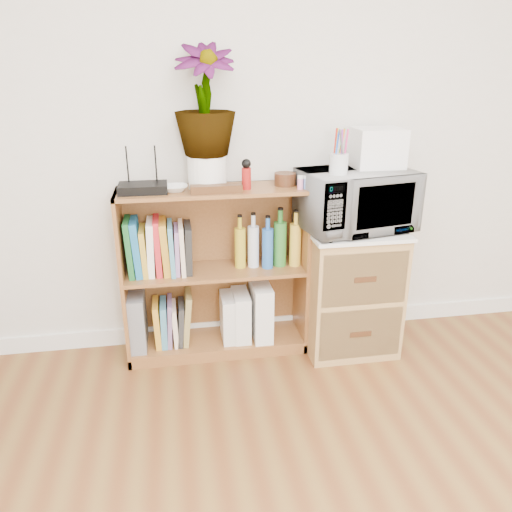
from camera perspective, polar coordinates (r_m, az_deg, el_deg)
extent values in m
cube|color=white|center=(3.11, 1.81, -7.76)|extent=(4.00, 0.02, 0.10)
cube|color=brown|center=(2.76, -4.66, -1.96)|extent=(1.00, 0.30, 0.95)
cube|color=#9E7542|center=(2.90, 10.52, -3.81)|extent=(0.50, 0.45, 0.70)
imported|color=white|center=(2.71, 11.33, 6.29)|extent=(0.64, 0.49, 0.32)
cylinder|color=silver|center=(2.56, 9.43, 10.34)|extent=(0.09, 0.09, 0.10)
cube|color=white|center=(2.77, 13.68, 11.94)|extent=(0.26, 0.21, 0.20)
cube|color=black|center=(2.58, -12.79, 7.59)|extent=(0.24, 0.16, 0.04)
imported|color=silver|center=(2.57, -9.26, 7.64)|extent=(0.13, 0.13, 0.03)
cylinder|color=white|center=(2.61, -5.60, 9.55)|extent=(0.20, 0.20, 0.17)
imported|color=#337A31|center=(2.56, -5.89, 17.29)|extent=(0.30, 0.30, 0.54)
cube|color=#3D1E10|center=(2.51, -4.56, 7.64)|extent=(0.26, 0.06, 0.04)
cylinder|color=maroon|center=(2.58, -1.11, 8.84)|extent=(0.05, 0.05, 0.11)
cylinder|color=#36210E|center=(2.67, 3.33, 8.76)|extent=(0.11, 0.11, 0.07)
cube|color=#D6777E|center=(2.60, 5.80, 8.27)|extent=(0.12, 0.04, 0.06)
cube|color=slate|center=(2.87, -13.45, -7.05)|extent=(0.09, 0.25, 0.32)
cube|color=silver|center=(2.87, -3.14, -6.97)|extent=(0.08, 0.21, 0.26)
cube|color=silver|center=(2.88, -1.73, -6.75)|extent=(0.09, 0.22, 0.28)
cube|color=white|center=(2.88, 0.54, -6.14)|extent=(0.10, 0.26, 0.33)
cube|color=#1A642D|center=(2.70, -14.24, 0.93)|extent=(0.04, 0.20, 0.30)
cube|color=#1B68A3|center=(2.69, -13.47, 0.93)|extent=(0.05, 0.20, 0.30)
cube|color=gold|center=(2.70, -12.66, 0.50)|extent=(0.04, 0.20, 0.25)
cube|color=white|center=(2.69, -11.94, 0.92)|extent=(0.04, 0.20, 0.29)
cube|color=red|center=(2.69, -11.17, 1.08)|extent=(0.03, 0.20, 0.30)
cube|color=#C28922|center=(2.69, -10.36, 0.99)|extent=(0.05, 0.20, 0.29)
cube|color=teal|center=(2.69, -9.63, 0.93)|extent=(0.03, 0.20, 0.28)
cube|color=#9F70A8|center=(2.70, -9.02, 0.68)|extent=(0.03, 0.20, 0.25)
cube|color=beige|center=(2.69, -8.46, 0.94)|extent=(0.03, 0.20, 0.27)
cube|color=black|center=(2.69, -7.76, 0.87)|extent=(0.04, 0.20, 0.26)
cylinder|color=gold|center=(2.71, -1.82, 1.53)|extent=(0.06, 0.06, 0.29)
cylinder|color=silver|center=(2.72, -0.29, 1.69)|extent=(0.06, 0.06, 0.30)
cylinder|color=blue|center=(2.73, 1.23, 1.68)|extent=(0.06, 0.06, 0.29)
cylinder|color=#2F7C2D|center=(2.74, 2.74, 2.09)|extent=(0.07, 0.07, 0.32)
cylinder|color=gold|center=(2.76, 4.44, 2.05)|extent=(0.06, 0.06, 0.31)
cube|color=gold|center=(2.87, -11.21, -7.48)|extent=(0.04, 0.19, 0.25)
cube|color=teal|center=(2.87, -10.48, -7.48)|extent=(0.04, 0.19, 0.25)
cube|color=slate|center=(2.87, -9.83, -7.34)|extent=(0.04, 0.19, 0.26)
cube|color=beige|center=(2.88, -9.23, -7.60)|extent=(0.03, 0.19, 0.23)
cube|color=#2B2B2B|center=(2.87, -8.59, -7.48)|extent=(0.05, 0.19, 0.24)
cube|color=olive|center=(2.86, -7.92, -6.92)|extent=(0.06, 0.19, 0.30)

